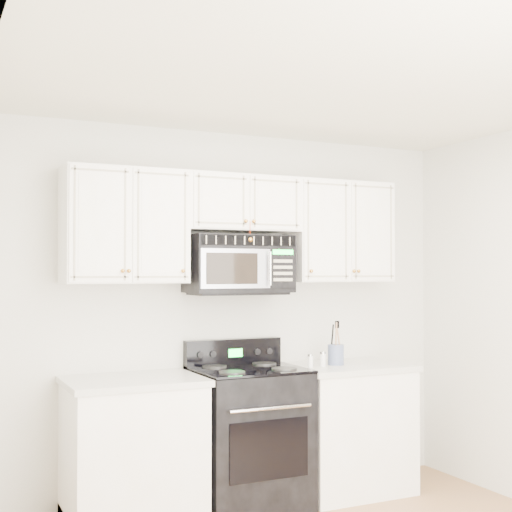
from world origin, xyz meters
TOP-DOWN VIEW (x-y plane):
  - room at (0.00, 0.00)m, footprint 3.51×3.51m
  - base_cabinet_left at (-0.80, 1.44)m, footprint 0.86×0.65m
  - base_cabinet_right at (0.80, 1.44)m, footprint 0.86×0.65m
  - range at (0.01, 1.44)m, footprint 0.73×0.67m
  - upper_cabinets at (0.00, 1.58)m, footprint 2.44×0.37m
  - microwave at (-0.01, 1.56)m, footprint 0.72×0.41m
  - utensil_crock at (0.71, 1.44)m, footprint 0.12×0.12m
  - shaker_salt at (0.57, 1.40)m, footprint 0.04×0.04m
  - shaker_pepper at (0.47, 1.40)m, footprint 0.04×0.04m

SIDE VIEW (x-z plane):
  - base_cabinet_left at x=-0.80m, z-range -0.03..0.89m
  - base_cabinet_right at x=0.80m, z-range -0.03..0.89m
  - range at x=0.01m, z-range -0.07..1.04m
  - shaker_pepper at x=0.47m, z-range 0.92..1.01m
  - shaker_salt at x=0.57m, z-range 0.92..1.03m
  - utensil_crock at x=0.71m, z-range 0.84..1.15m
  - room at x=0.00m, z-range 0.00..2.60m
  - microwave at x=-0.01m, z-range 1.45..1.85m
  - upper_cabinets at x=0.00m, z-range 1.56..2.31m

